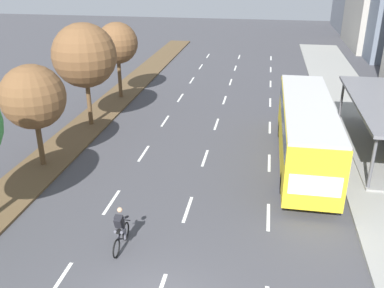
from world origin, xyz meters
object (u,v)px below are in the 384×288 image
bus (306,126)px  cyclist (120,230)px  median_tree_fourth (117,43)px  median_tree_second (33,97)px  bus_shelter (383,121)px  median_tree_third (84,56)px

bus → cyclist: bearing=-129.6°
median_tree_fourth → median_tree_second: bearing=-91.0°
median_tree_second → bus_shelter: bearing=15.3°
bus → median_tree_fourth: (-13.34, 9.29, 2.20)m
median_tree_third → bus: bearing=-13.6°
bus → median_tree_fourth: median_tree_fourth is taller
cyclist → bus_shelter: bearing=43.2°
cyclist → median_tree_fourth: median_tree_fourth is taller
bus_shelter → median_tree_third: 17.86m
bus → cyclist: 11.43m
bus → cyclist: size_ratio=6.20×
median_tree_second → median_tree_third: bearing=88.0°
cyclist → bus: bearing=50.4°
median_tree_second → median_tree_fourth: size_ratio=0.93×
median_tree_second → median_tree_third: (0.21, 6.05, 0.81)m
bus → median_tree_third: (-13.34, 3.23, 2.54)m
bus → cyclist: bus is taller
bus_shelter → median_tree_fourth: median_tree_fourth is taller
median_tree_third → median_tree_fourth: (0.00, 6.05, -0.34)m
bus_shelter → cyclist: (-11.52, -10.82, -1.08)m
median_tree_second → median_tree_fourth: 12.12m
bus_shelter → median_tree_second: size_ratio=1.97×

